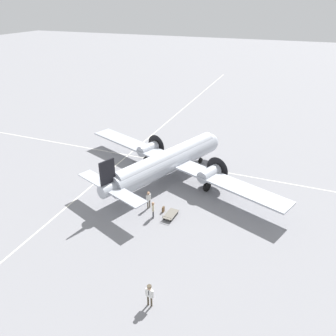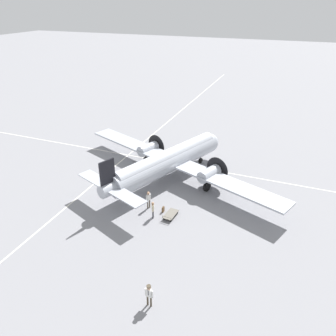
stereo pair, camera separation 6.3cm
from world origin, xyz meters
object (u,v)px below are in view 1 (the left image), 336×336
passenger_boarding (149,198)px  suitcase_near_door (163,209)px  crew_foreground (149,293)px  baggage_cart (171,214)px  airliner_main (170,160)px  ramp_agent (153,208)px

passenger_boarding → suitcase_near_door: bearing=-73.0°
crew_foreground → baggage_cart: bearing=-72.4°
airliner_main → suitcase_near_door: bearing=-143.1°
passenger_boarding → suitcase_near_door: passenger_boarding is taller
suitcase_near_door → baggage_cart: bearing=-117.2°
passenger_boarding → suitcase_near_door: 1.83m
suitcase_near_door → baggage_cart: size_ratio=0.30×
crew_foreground → ramp_agent: (9.32, 3.89, -0.10)m
crew_foreground → suitcase_near_door: bearing=-68.1°
airliner_main → ramp_agent: airliner_main is taller
passenger_boarding → baggage_cart: (-0.60, -2.59, -0.88)m
passenger_boarding → baggage_cart: passenger_boarding is taller
airliner_main → crew_foreground: 17.75m
airliner_main → suitcase_near_door: size_ratio=45.59×
airliner_main → suitcase_near_door: (-6.39, -1.76, -2.14)m
airliner_main → crew_foreground: airliner_main is taller
ramp_agent → suitcase_near_door: (1.23, -0.53, -0.79)m
suitcase_near_door → crew_foreground: bearing=-162.3°
ramp_agent → baggage_cart: bearing=-84.3°
ramp_agent → baggage_cart: ramp_agent is taller
suitcase_near_door → baggage_cart: 1.11m
ramp_agent → crew_foreground: bearing=-177.3°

